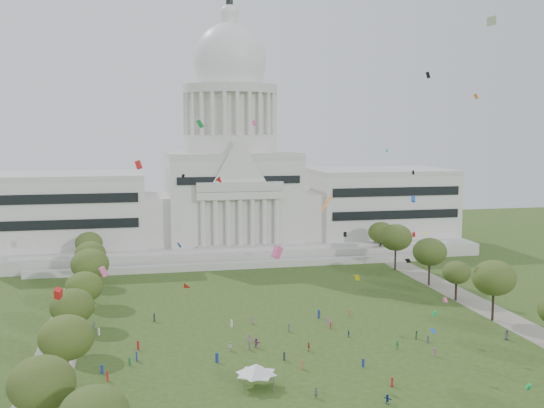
{
  "coord_description": "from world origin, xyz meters",
  "views": [
    {
      "loc": [
        -32.45,
        -106.4,
        42.09
      ],
      "look_at": [
        0.0,
        45.0,
        24.0
      ],
      "focal_mm": 42.0,
      "sensor_mm": 36.0,
      "label": 1
    }
  ],
  "objects": [
    {
      "name": "kite_swarm",
      "position": [
        -0.2,
        7.05,
        28.96
      ],
      "size": [
        88.82,
        106.04,
        66.74
      ],
      "color": "black",
      "rests_on": "ground"
    },
    {
      "name": "person_6",
      "position": [
        8.01,
        -12.18,
        0.79
      ],
      "size": [
        0.65,
        0.86,
        1.58
      ],
      "primitive_type": "imported",
      "rotation": [
        0.0,
        0.0,
        1.36
      ],
      "color": "#B21E1E",
      "rests_on": "ground"
    },
    {
      "name": "row_tree_l_1",
      "position": [
        -44.07,
        -2.96,
        8.95
      ],
      "size": [
        8.86,
        8.86,
        12.59
      ],
      "color": "black",
      "rests_on": "ground"
    },
    {
      "name": "path_right",
      "position": [
        48.0,
        30.0,
        0.02
      ],
      "size": [
        8.0,
        160.0,
        0.04
      ],
      "primitive_type": "cube",
      "color": "gray",
      "rests_on": "ground"
    },
    {
      "name": "person_5",
      "position": [
        -10.42,
        10.89,
        0.98
      ],
      "size": [
        1.77,
        1.81,
        1.96
      ],
      "primitive_type": "imported",
      "rotation": [
        0.0,
        0.0,
        2.33
      ],
      "color": "#994C8C",
      "rests_on": "ground"
    },
    {
      "name": "distant_crowd",
      "position": [
        -14.69,
        14.71,
        0.83
      ],
      "size": [
        65.85,
        35.85,
        1.9
      ],
      "color": "navy",
      "rests_on": "ground"
    },
    {
      "name": "person_2",
      "position": [
        22.37,
        9.36,
        0.82
      ],
      "size": [
        0.86,
        0.93,
        1.63
      ],
      "primitive_type": "imported",
      "rotation": [
        0.0,
        0.0,
        0.96
      ],
      "color": "#33723F",
      "rests_on": "ground"
    },
    {
      "name": "person_3",
      "position": [
        15.96,
        4.34,
        0.94
      ],
      "size": [
        0.88,
        1.32,
        1.88
      ],
      "primitive_type": "imported",
      "rotation": [
        0.0,
        0.0,
        4.94
      ],
      "color": "#33723F",
      "rests_on": "ground"
    },
    {
      "name": "person_0",
      "position": [
        39.81,
        4.97,
        1.03
      ],
      "size": [
        1.2,
        1.09,
        2.06
      ],
      "primitive_type": "imported",
      "rotation": [
        0.0,
        0.0,
        5.73
      ],
      "color": "#4C4C51",
      "rests_on": "ground"
    },
    {
      "name": "ground",
      "position": [
        0.0,
        0.0,
        0.0
      ],
      "size": [
        400.0,
        400.0,
        0.0
      ],
      "primitive_type": "plane",
      "color": "#334A1A",
      "rests_on": "ground"
    },
    {
      "name": "row_tree_r_5",
      "position": [
        43.49,
        70.19,
        9.93
      ],
      "size": [
        9.82,
        9.82,
        13.96
      ],
      "color": "black",
      "rests_on": "ground"
    },
    {
      "name": "row_tree_r_4",
      "position": [
        44.76,
        50.04,
        9.29
      ],
      "size": [
        9.19,
        9.19,
        13.06
      ],
      "color": "black",
      "rests_on": "ground"
    },
    {
      "name": "row_tree_l_4",
      "position": [
        -44.08,
        52.42,
        9.39
      ],
      "size": [
        9.29,
        9.29,
        13.21
      ],
      "color": "black",
      "rests_on": "ground"
    },
    {
      "name": "row_tree_l_0",
      "position": [
        -45.26,
        -21.68,
        8.95
      ],
      "size": [
        8.85,
        8.85,
        12.59
      ],
      "color": "black",
      "rests_on": "ground"
    },
    {
      "name": "capitol",
      "position": [
        0.0,
        113.59,
        22.3
      ],
      "size": [
        160.0,
        64.5,
        91.3
      ],
      "color": "beige",
      "rests_on": "ground"
    },
    {
      "name": "row_tree_l_6",
      "position": [
        -46.87,
        89.14,
        8.27
      ],
      "size": [
        8.19,
        8.19,
        11.64
      ],
      "color": "black",
      "rests_on": "ground"
    },
    {
      "name": "person_10",
      "position": [
        9.2,
        13.19,
        0.72
      ],
      "size": [
        0.5,
        0.87,
        1.44
      ],
      "primitive_type": "imported",
      "rotation": [
        0.0,
        0.0,
        1.53
      ],
      "color": "navy",
      "rests_on": "ground"
    },
    {
      "name": "person_4",
      "position": [
        -0.98,
        6.91,
        0.89
      ],
      "size": [
        0.83,
        1.16,
        1.78
      ],
      "primitive_type": "imported",
      "rotation": [
        0.0,
        0.0,
        4.44
      ],
      "color": "#B21E1E",
      "rests_on": "ground"
    },
    {
      "name": "path_left",
      "position": [
        -48.0,
        30.0,
        0.02
      ],
      "size": [
        8.0,
        160.0,
        0.04
      ],
      "primitive_type": "cube",
      "color": "gray",
      "rests_on": "ground"
    },
    {
      "name": "row_tree_r_6",
      "position": [
        45.96,
        88.13,
        8.51
      ],
      "size": [
        8.42,
        8.42,
        11.97
      ],
      "color": "black",
      "rests_on": "ground"
    },
    {
      "name": "row_tree_r_3",
      "position": [
        44.4,
        34.48,
        7.08
      ],
      "size": [
        7.01,
        7.01,
        9.98
      ],
      "color": "black",
      "rests_on": "ground"
    },
    {
      "name": "row_tree_l_5",
      "position": [
        -45.22,
        71.01,
        8.42
      ],
      "size": [
        8.33,
        8.33,
        11.85
      ],
      "color": "black",
      "rests_on": "ground"
    },
    {
      "name": "row_tree_r_2",
      "position": [
        44.17,
        17.44,
        9.66
      ],
      "size": [
        9.55,
        9.55,
        13.58
      ],
      "color": "black",
      "rests_on": "ground"
    },
    {
      "name": "person_11",
      "position": [
        4.64,
        -18.37,
        0.78
      ],
      "size": [
        1.37,
        1.48,
        1.56
      ],
      "primitive_type": "imported",
      "rotation": [
        0.0,
        0.0,
        2.27
      ],
      "color": "navy",
      "rests_on": "ground"
    },
    {
      "name": "row_tree_l_3",
      "position": [
        -44.09,
        33.92,
        8.21
      ],
      "size": [
        8.12,
        8.12,
        11.55
      ],
      "color": "black",
      "rests_on": "ground"
    },
    {
      "name": "person_7",
      "position": [
        -5.57,
        -14.09,
        0.92
      ],
      "size": [
        0.81,
        0.73,
        1.84
      ],
      "primitive_type": "imported",
      "rotation": [
        0.0,
        0.0,
        3.57
      ],
      "color": "#4C4C51",
      "rests_on": "ground"
    },
    {
      "name": "event_tent",
      "position": [
        -13.9,
        -7.57,
        3.1
      ],
      "size": [
        9.49,
        9.49,
        4.0
      ],
      "color": "#4C4C4C",
      "rests_on": "ground"
    },
    {
      "name": "row_tree_l_2",
      "position": [
        -45.04,
        17.3,
        8.51
      ],
      "size": [
        8.42,
        8.42,
        11.97
      ],
      "color": "black",
      "rests_on": "ground"
    },
    {
      "name": "person_8",
      "position": [
        -15.64,
        10.48,
        0.9
      ],
      "size": [
        1.0,
        0.8,
        1.79
      ],
      "primitive_type": "imported",
      "rotation": [
        0.0,
        0.0,
        2.79
      ],
      "color": "silver",
      "rests_on": "ground"
    },
    {
      "name": "person_9",
      "position": [
        21.31,
        -0.71,
        0.83
      ],
      "size": [
        1.16,
        1.14,
        1.66
      ],
      "primitive_type": "imported",
      "rotation": [
        0.0,
        0.0,
        0.76
      ],
      "color": "#994C8C",
      "rests_on": "ground"
    }
  ]
}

